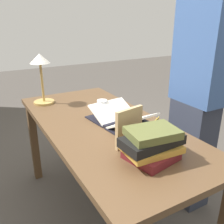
{
  "coord_description": "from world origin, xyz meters",
  "views": [
    {
      "loc": [
        -1.3,
        0.67,
        1.39
      ],
      "look_at": [
        -0.03,
        -0.04,
        0.83
      ],
      "focal_mm": 40.0,
      "sensor_mm": 36.0,
      "label": 1
    }
  ],
  "objects_px": {
    "pencil": "(155,121)",
    "book_stack_tall": "(152,144)",
    "book_standing_upright": "(129,127)",
    "person_reader": "(196,98)",
    "open_book": "(122,119)",
    "reading_lamp": "(41,68)",
    "coffee_mug": "(102,107)"
  },
  "relations": [
    {
      "from": "open_book",
      "to": "book_standing_upright",
      "type": "xyz_separation_m",
      "value": [
        -0.27,
        0.13,
        0.07
      ]
    },
    {
      "from": "pencil",
      "to": "book_stack_tall",
      "type": "bearing_deg",
      "value": 139.17
    },
    {
      "from": "book_stack_tall",
      "to": "pencil",
      "type": "xyz_separation_m",
      "value": [
        0.35,
        -0.3,
        -0.07
      ]
    },
    {
      "from": "coffee_mug",
      "to": "person_reader",
      "type": "bearing_deg",
      "value": -114.8
    },
    {
      "from": "coffee_mug",
      "to": "pencil",
      "type": "distance_m",
      "value": 0.37
    },
    {
      "from": "reading_lamp",
      "to": "book_stack_tall",
      "type": "bearing_deg",
      "value": -168.28
    },
    {
      "from": "person_reader",
      "to": "pencil",
      "type": "bearing_deg",
      "value": -89.85
    },
    {
      "from": "coffee_mug",
      "to": "person_reader",
      "type": "distance_m",
      "value": 0.66
    },
    {
      "from": "reading_lamp",
      "to": "coffee_mug",
      "type": "xyz_separation_m",
      "value": [
        -0.45,
        -0.29,
        -0.22
      ]
    },
    {
      "from": "person_reader",
      "to": "coffee_mug",
      "type": "bearing_deg",
      "value": -114.8
    },
    {
      "from": "book_stack_tall",
      "to": "open_book",
      "type": "bearing_deg",
      "value": -13.81
    },
    {
      "from": "book_standing_upright",
      "to": "pencil",
      "type": "relative_size",
      "value": 1.42
    },
    {
      "from": "book_stack_tall",
      "to": "book_standing_upright",
      "type": "bearing_deg",
      "value": 7.06
    },
    {
      "from": "pencil",
      "to": "reading_lamp",
      "type": "bearing_deg",
      "value": 35.9
    },
    {
      "from": "book_standing_upright",
      "to": "pencil",
      "type": "bearing_deg",
      "value": -71.35
    },
    {
      "from": "book_standing_upright",
      "to": "person_reader",
      "type": "height_order",
      "value": "person_reader"
    },
    {
      "from": "book_standing_upright",
      "to": "person_reader",
      "type": "relative_size",
      "value": 0.12
    },
    {
      "from": "open_book",
      "to": "book_standing_upright",
      "type": "bearing_deg",
      "value": 147.81
    },
    {
      "from": "book_stack_tall",
      "to": "book_standing_upright",
      "type": "relative_size",
      "value": 1.45
    },
    {
      "from": "person_reader",
      "to": "book_standing_upright",
      "type": "bearing_deg",
      "value": -74.88
    },
    {
      "from": "book_standing_upright",
      "to": "person_reader",
      "type": "bearing_deg",
      "value": -85.97
    },
    {
      "from": "open_book",
      "to": "reading_lamp",
      "type": "height_order",
      "value": "reading_lamp"
    },
    {
      "from": "open_book",
      "to": "pencil",
      "type": "xyz_separation_m",
      "value": [
        -0.08,
        -0.2,
        -0.03
      ]
    },
    {
      "from": "reading_lamp",
      "to": "pencil",
      "type": "relative_size",
      "value": 2.63
    },
    {
      "from": "book_stack_tall",
      "to": "person_reader",
      "type": "relative_size",
      "value": 0.17
    },
    {
      "from": "open_book",
      "to": "reading_lamp",
      "type": "relative_size",
      "value": 1.24
    },
    {
      "from": "pencil",
      "to": "person_reader",
      "type": "xyz_separation_m",
      "value": [
        0.0,
        -0.36,
        0.1
      ]
    },
    {
      "from": "pencil",
      "to": "open_book",
      "type": "bearing_deg",
      "value": 66.68
    },
    {
      "from": "open_book",
      "to": "coffee_mug",
      "type": "bearing_deg",
      "value": 5.89
    },
    {
      "from": "book_stack_tall",
      "to": "pencil",
      "type": "bearing_deg",
      "value": -40.83
    },
    {
      "from": "person_reader",
      "to": "reading_lamp",
      "type": "bearing_deg",
      "value": -129.21
    },
    {
      "from": "book_stack_tall",
      "to": "book_standing_upright",
      "type": "distance_m",
      "value": 0.17
    }
  ]
}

